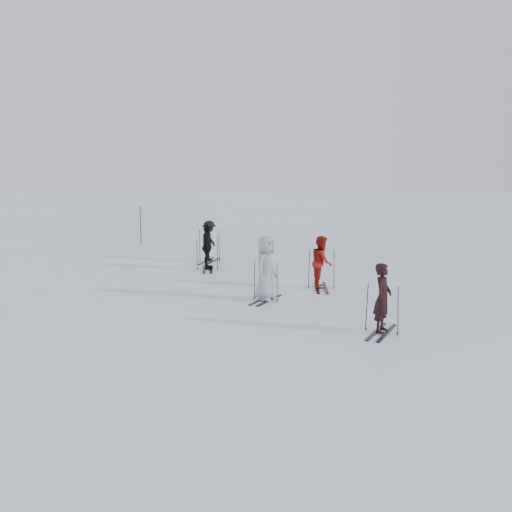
{
  "coord_description": "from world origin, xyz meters",
  "views": [
    {
      "loc": [
        -1.01,
        -16.95,
        3.91
      ],
      "look_at": [
        0.0,
        1.0,
        1.0
      ],
      "focal_mm": 40.0,
      "sensor_mm": 36.0,
      "label": 1
    }
  ],
  "objects_px": {
    "skier_near_dark": "(383,299)",
    "skier_grey": "(266,269)",
    "skier_red": "(322,263)",
    "skier_uphill_left": "(207,247)",
    "skier_uphill_far": "(209,242)",
    "piste_marker": "(141,226)"
  },
  "relations": [
    {
      "from": "piste_marker",
      "to": "skier_red",
      "type": "bearing_deg",
      "value": -55.37
    },
    {
      "from": "skier_near_dark",
      "to": "skier_uphill_far",
      "type": "xyz_separation_m",
      "value": [
        -4.26,
        10.14,
        0.0
      ]
    },
    {
      "from": "skier_red",
      "to": "skier_uphill_far",
      "type": "bearing_deg",
      "value": 40.7
    },
    {
      "from": "skier_red",
      "to": "skier_uphill_left",
      "type": "bearing_deg",
      "value": 53.0
    },
    {
      "from": "skier_grey",
      "to": "piste_marker",
      "type": "relative_size",
      "value": 0.99
    },
    {
      "from": "skier_near_dark",
      "to": "piste_marker",
      "type": "distance_m",
      "value": 17.04
    },
    {
      "from": "skier_grey",
      "to": "skier_uphill_left",
      "type": "bearing_deg",
      "value": 50.66
    },
    {
      "from": "skier_red",
      "to": "skier_grey",
      "type": "height_order",
      "value": "skier_grey"
    },
    {
      "from": "skier_grey",
      "to": "skier_uphill_left",
      "type": "xyz_separation_m",
      "value": [
        -1.82,
        4.93,
        -0.09
      ]
    },
    {
      "from": "skier_near_dark",
      "to": "skier_red",
      "type": "height_order",
      "value": "skier_red"
    },
    {
      "from": "skier_red",
      "to": "skier_uphill_far",
      "type": "distance_m",
      "value": 6.42
    },
    {
      "from": "skier_uphill_left",
      "to": "skier_uphill_far",
      "type": "height_order",
      "value": "skier_uphill_left"
    },
    {
      "from": "skier_uphill_left",
      "to": "skier_near_dark",
      "type": "bearing_deg",
      "value": -154.62
    },
    {
      "from": "skier_uphill_far",
      "to": "piste_marker",
      "type": "bearing_deg",
      "value": 51.74
    },
    {
      "from": "skier_near_dark",
      "to": "skier_uphill_far",
      "type": "bearing_deg",
      "value": 52.96
    },
    {
      "from": "skier_red",
      "to": "skier_uphill_left",
      "type": "xyz_separation_m",
      "value": [
        -3.7,
        3.44,
        0.02
      ]
    },
    {
      "from": "skier_red",
      "to": "skier_grey",
      "type": "relative_size",
      "value": 0.89
    },
    {
      "from": "skier_near_dark",
      "to": "skier_grey",
      "type": "relative_size",
      "value": 0.87
    },
    {
      "from": "skier_near_dark",
      "to": "skier_grey",
      "type": "distance_m",
      "value": 4.18
    },
    {
      "from": "skier_red",
      "to": "skier_uphill_far",
      "type": "xyz_separation_m",
      "value": [
        -3.67,
        5.27,
        -0.01
      ]
    },
    {
      "from": "skier_uphill_left",
      "to": "piste_marker",
      "type": "height_order",
      "value": "piste_marker"
    },
    {
      "from": "skier_red",
      "to": "skier_uphill_far",
      "type": "height_order",
      "value": "skier_red"
    }
  ]
}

